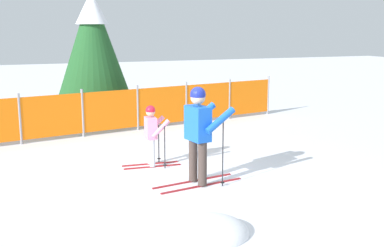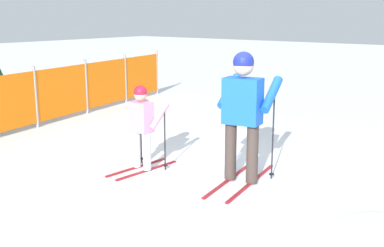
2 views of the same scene
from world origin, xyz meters
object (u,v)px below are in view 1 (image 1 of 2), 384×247
object	(u,v)px
safety_fence	(111,110)
conifer_far	(93,41)
skier_adult	(199,127)
skier_child	(152,131)

from	to	relation	value
safety_fence	conifer_far	distance (m)	2.34
skier_adult	safety_fence	world-z (taller)	skier_adult
safety_fence	conifer_far	bearing A→B (deg)	94.08
skier_adult	conifer_far	size ratio (longest dim) A/B	0.45
skier_child	conifer_far	xyz separation A→B (m)	(-0.23, 4.82, 1.59)
conifer_far	safety_fence	bearing A→B (deg)	-85.92
skier_child	skier_adult	bearing A→B (deg)	-68.21
skier_adult	safety_fence	xyz separation A→B (m)	(-0.55, 4.55, -0.41)
safety_fence	conifer_far	size ratio (longest dim) A/B	2.78
skier_adult	skier_child	xyz separation A→B (m)	(-0.44, 1.34, -0.31)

